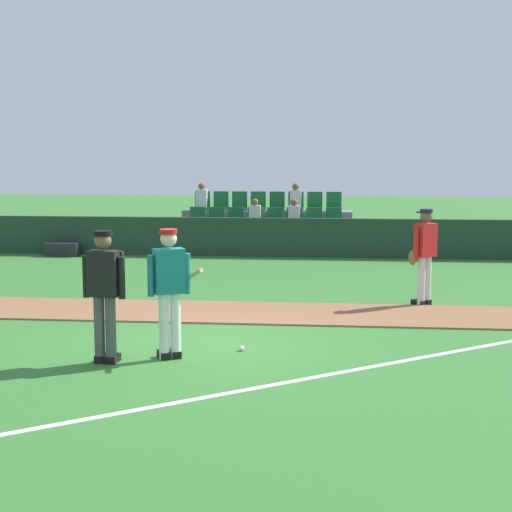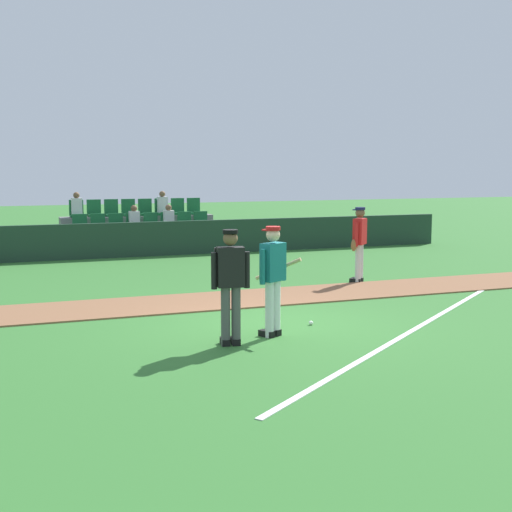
{
  "view_description": "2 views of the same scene",
  "coord_description": "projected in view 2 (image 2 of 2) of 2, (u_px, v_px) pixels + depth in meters",
  "views": [
    {
      "loc": [
        1.9,
        -10.83,
        2.75
      ],
      "look_at": [
        0.71,
        1.16,
        1.16
      ],
      "focal_mm": 54.67,
      "sensor_mm": 36.0,
      "label": 1
    },
    {
      "loc": [
        -4.3,
        -10.77,
        2.68
      ],
      "look_at": [
        0.41,
        1.79,
        0.96
      ],
      "focal_mm": 48.62,
      "sensor_mm": 36.0,
      "label": 2
    }
  ],
  "objects": [
    {
      "name": "dugout_fence",
      "position": [
        150.0,
        239.0,
        20.91
      ],
      "size": [
        20.0,
        0.16,
        1.04
      ],
      "primitive_type": "cube",
      "color": "#1E3828",
      "rests_on": "ground"
    },
    {
      "name": "umpire_home_plate",
      "position": [
        230.0,
        280.0,
        10.38
      ],
      "size": [
        0.59,
        0.34,
        1.76
      ],
      "color": "#4C4C4C",
      "rests_on": "ground"
    },
    {
      "name": "infield_dirt_path",
      "position": [
        228.0,
        300.0,
        14.0
      ],
      "size": [
        28.0,
        1.84,
        0.03
      ],
      "primitive_type": "cube",
      "color": "brown",
      "rests_on": "ground"
    },
    {
      "name": "ground_plane",
      "position": [
        270.0,
        325.0,
        11.84
      ],
      "size": [
        80.0,
        80.0,
        0.0
      ],
      "primitive_type": "plane",
      "color": "#33702D"
    },
    {
      "name": "runner_red_jersey",
      "position": [
        359.0,
        242.0,
        16.07
      ],
      "size": [
        0.57,
        0.49,
        1.76
      ],
      "color": "silver",
      "rests_on": "ground"
    },
    {
      "name": "stadium_bleachers",
      "position": [
        140.0,
        235.0,
        22.26
      ],
      "size": [
        5.0,
        2.1,
        1.9
      ],
      "color": "slate",
      "rests_on": "ground"
    },
    {
      "name": "baseball",
      "position": [
        311.0,
        323.0,
        11.83
      ],
      "size": [
        0.07,
        0.07,
        0.07
      ],
      "primitive_type": "sphere",
      "color": "white",
      "rests_on": "ground"
    },
    {
      "name": "foul_line_chalk",
      "position": [
        436.0,
        317.0,
        12.42
      ],
      "size": [
        9.62,
        7.34,
        0.01
      ],
      "primitive_type": "cube",
      "rotation": [
        0.0,
        0.0,
        0.65
      ],
      "color": "white",
      "rests_on": "ground"
    },
    {
      "name": "batter_teal_jersey",
      "position": [
        273.0,
        276.0,
        10.93
      ],
      "size": [
        0.74,
        0.7,
        1.76
      ],
      "color": "white",
      "rests_on": "ground"
    }
  ]
}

